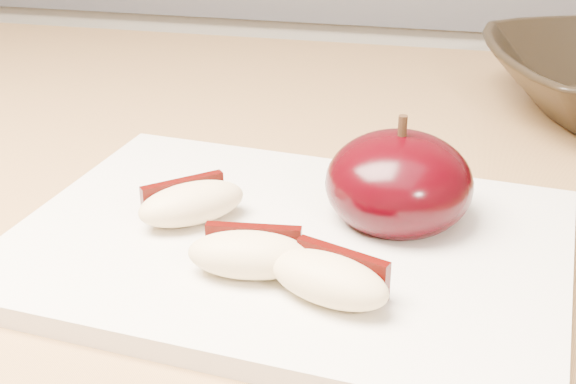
# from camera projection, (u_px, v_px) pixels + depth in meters

# --- Properties ---
(back_cabinet) EXTENTS (2.40, 0.62, 0.94)m
(back_cabinet) POSITION_uv_depth(u_px,v_px,m) (337.00, 236.00, 1.32)
(back_cabinet) COLOR silver
(back_cabinet) RESTS_ON ground
(cutting_board) EXTENTS (0.30, 0.24, 0.01)m
(cutting_board) POSITION_uv_depth(u_px,v_px,m) (288.00, 245.00, 0.41)
(cutting_board) COLOR silver
(cutting_board) RESTS_ON island_counter
(apple_half) EXTENTS (0.10, 0.10, 0.07)m
(apple_half) POSITION_uv_depth(u_px,v_px,m) (399.00, 183.00, 0.42)
(apple_half) COLOR black
(apple_half) RESTS_ON cutting_board
(apple_wedge_a) EXTENTS (0.06, 0.06, 0.02)m
(apple_wedge_a) POSITION_uv_depth(u_px,v_px,m) (191.00, 203.00, 0.42)
(apple_wedge_a) COLOR beige
(apple_wedge_a) RESTS_ON cutting_board
(apple_wedge_b) EXTENTS (0.06, 0.03, 0.02)m
(apple_wedge_b) POSITION_uv_depth(u_px,v_px,m) (250.00, 254.00, 0.37)
(apple_wedge_b) COLOR beige
(apple_wedge_b) RESTS_ON cutting_board
(apple_wedge_c) EXTENTS (0.06, 0.05, 0.02)m
(apple_wedge_c) POSITION_uv_depth(u_px,v_px,m) (330.00, 278.00, 0.36)
(apple_wedge_c) COLOR beige
(apple_wedge_c) RESTS_ON cutting_board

